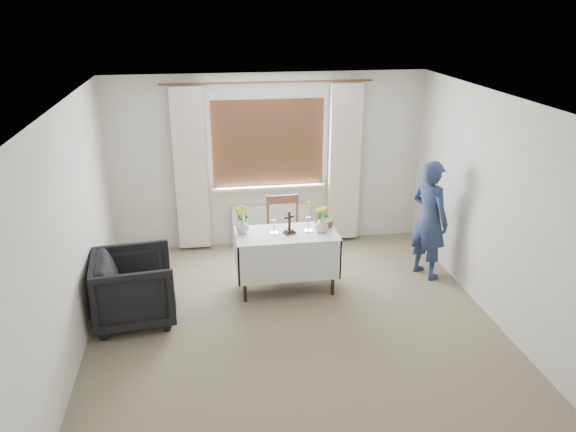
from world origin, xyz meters
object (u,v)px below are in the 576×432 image
object	(u,v)px
wooden_chair	(285,235)
flower_vase_left	(242,226)
person	(429,220)
wooden_cross	(289,222)
flower_vase_right	(322,225)
altar_table	(286,261)
armchair	(135,288)

from	to	relation	value
wooden_chair	flower_vase_left	size ratio (longest dim) A/B	5.79
person	wooden_cross	distance (m)	1.85
wooden_cross	flower_vase_right	distance (m)	0.40
wooden_chair	flower_vase_right	xyz separation A→B (m)	(0.37, -0.55, 0.34)
altar_table	wooden_cross	xyz separation A→B (m)	(0.03, -0.02, 0.52)
wooden_chair	person	bearing A→B (deg)	-15.11
armchair	person	xyz separation A→B (m)	(3.67, 0.56, 0.38)
wooden_chair	flower_vase_right	bearing A→B (deg)	-58.16
wooden_cross	flower_vase_left	bearing A→B (deg)	146.14
wooden_chair	armchair	size ratio (longest dim) A/B	1.14
wooden_cross	flower_vase_right	size ratio (longest dim) A/B	1.63
person	wooden_cross	xyz separation A→B (m)	(-1.84, -0.12, 0.12)
wooden_cross	person	bearing A→B (deg)	-19.11
flower_vase_left	flower_vase_right	world-z (taller)	flower_vase_right
wooden_cross	flower_vase_left	distance (m)	0.57
wooden_chair	armchair	bearing A→B (deg)	-154.17
person	armchair	bearing A→B (deg)	73.93
wooden_chair	flower_vase_right	distance (m)	0.74
altar_table	flower_vase_right	size ratio (longest dim) A/B	7.06
armchair	person	world-z (taller)	person
armchair	flower_vase_right	size ratio (longest dim) A/B	5.02
person	flower_vase_right	xyz separation A→B (m)	(-1.44, -0.12, 0.07)
wooden_cross	flower_vase_right	bearing A→B (deg)	-23.02
altar_table	person	size ratio (longest dim) A/B	0.79
altar_table	person	world-z (taller)	person
wooden_cross	armchair	bearing A→B (deg)	170.46
flower_vase_left	person	bearing A→B (deg)	0.40
person	wooden_chair	bearing A→B (deg)	52.12
wooden_chair	wooden_cross	size ratio (longest dim) A/B	3.52
altar_table	person	xyz separation A→B (m)	(1.87, 0.11, 0.40)
person	flower_vase_left	size ratio (longest dim) A/B	8.97
wooden_cross	wooden_chair	bearing A→B (deg)	63.65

